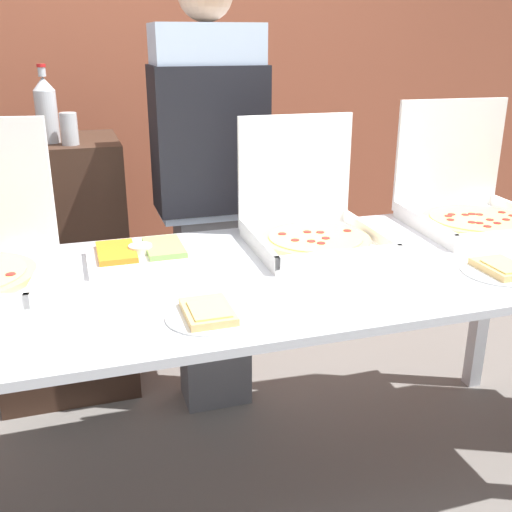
% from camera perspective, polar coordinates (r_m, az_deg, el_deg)
% --- Properties ---
extents(ground_plane, '(16.00, 16.00, 0.00)m').
position_cam_1_polar(ground_plane, '(2.27, -0.00, -21.78)').
color(ground_plane, slate).
extents(brick_wall_behind, '(10.00, 0.06, 2.80)m').
position_cam_1_polar(brick_wall_behind, '(3.36, -9.11, 17.81)').
color(brick_wall_behind, '#9E5138').
rests_on(brick_wall_behind, ground_plane).
extents(buffet_table, '(2.45, 0.89, 0.85)m').
position_cam_1_polar(buffet_table, '(1.86, -0.00, -4.01)').
color(buffet_table, silver).
rests_on(buffet_table, ground_plane).
extents(pizza_box_near_right, '(0.43, 0.45, 0.42)m').
position_cam_1_polar(pizza_box_near_right, '(2.06, 5.18, 3.21)').
color(pizza_box_near_right, white).
rests_on(pizza_box_near_right, buffet_table).
extents(pizza_box_far_left, '(0.48, 0.50, 0.45)m').
position_cam_1_polar(pizza_box_far_left, '(2.41, 19.66, 4.71)').
color(pizza_box_far_left, white).
rests_on(pizza_box_far_left, buffet_table).
extents(paper_plate_front_center, '(0.24, 0.24, 0.03)m').
position_cam_1_polar(paper_plate_front_center, '(1.95, 22.40, -1.18)').
color(paper_plate_front_center, white).
rests_on(paper_plate_front_center, buffet_table).
extents(paper_plate_front_left, '(0.22, 0.22, 0.03)m').
position_cam_1_polar(paper_plate_front_left, '(1.53, -4.58, -5.45)').
color(paper_plate_front_left, white).
rests_on(paper_plate_front_left, buffet_table).
extents(veggie_tray, '(0.33, 0.25, 0.05)m').
position_cam_1_polar(veggie_tray, '(1.93, -10.91, 0.13)').
color(veggie_tray, white).
rests_on(veggie_tray, buffet_table).
extents(sideboard_podium, '(0.58, 0.49, 1.13)m').
position_cam_1_polar(sideboard_podium, '(2.77, -18.20, -1.17)').
color(sideboard_podium, '#382319').
rests_on(sideboard_podium, ground_plane).
extents(soda_bottle, '(0.08, 0.08, 0.30)m').
position_cam_1_polar(soda_bottle, '(2.54, -19.35, 13.05)').
color(soda_bottle, '#B7BCC1').
rests_on(soda_bottle, sideboard_podium).
extents(soda_can_silver, '(0.07, 0.07, 0.12)m').
position_cam_1_polar(soda_can_silver, '(2.47, -17.37, 11.49)').
color(soda_can_silver, silver).
rests_on(soda_can_silver, sideboard_podium).
extents(person_server_vest, '(0.42, 0.24, 1.77)m').
position_cam_1_polar(person_server_vest, '(2.38, -4.40, 7.40)').
color(person_server_vest, slate).
rests_on(person_server_vest, ground_plane).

